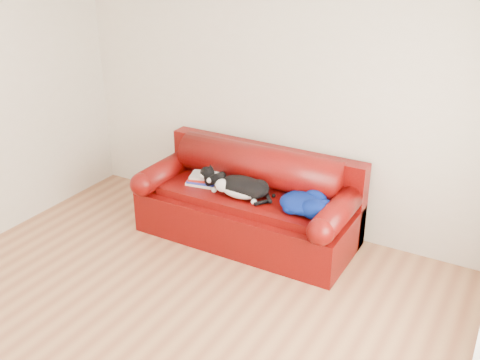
# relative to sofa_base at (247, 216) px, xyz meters

# --- Properties ---
(ground) EXTENTS (4.50, 4.50, 0.00)m
(ground) POSITION_rel_sofa_base_xyz_m (0.06, -1.49, -0.24)
(ground) COLOR brown
(ground) RESTS_ON ground
(room_shell) EXTENTS (4.52, 4.02, 2.61)m
(room_shell) POSITION_rel_sofa_base_xyz_m (0.18, -1.48, 1.43)
(room_shell) COLOR beige
(room_shell) RESTS_ON ground
(sofa_base) EXTENTS (2.10, 0.90, 0.50)m
(sofa_base) POSITION_rel_sofa_base_xyz_m (0.00, 0.00, 0.00)
(sofa_base) COLOR #360203
(sofa_base) RESTS_ON ground
(sofa_back) EXTENTS (2.10, 1.01, 0.88)m
(sofa_back) POSITION_rel_sofa_base_xyz_m (0.00, 0.24, 0.30)
(sofa_back) COLOR #360203
(sofa_back) RESTS_ON ground
(book_stack) EXTENTS (0.32, 0.27, 0.10)m
(book_stack) POSITION_rel_sofa_base_xyz_m (-0.47, -0.04, 0.31)
(book_stack) COLOR silver
(book_stack) RESTS_ON sofa_base
(cat) EXTENTS (0.72, 0.37, 0.25)m
(cat) POSITION_rel_sofa_base_xyz_m (0.01, -0.12, 0.36)
(cat) COLOR black
(cat) RESTS_ON sofa_base
(blanket) EXTENTS (0.54, 0.50, 0.16)m
(blanket) POSITION_rel_sofa_base_xyz_m (0.63, -0.07, 0.33)
(blanket) COLOR #020848
(blanket) RESTS_ON sofa_base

